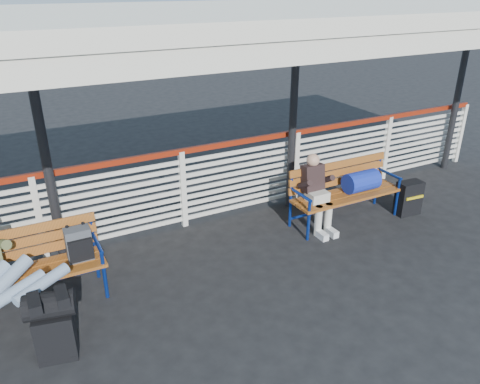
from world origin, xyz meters
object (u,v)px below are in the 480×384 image
bench_left (33,259)px  companion_person (317,192)px  traveler_man (4,274)px  suitcase_side (409,198)px  luggage_stack (53,324)px  bench_right (351,184)px

bench_left → companion_person: size_ratio=1.57×
traveler_man → companion_person: 4.19m
bench_left → traveler_man: traveler_man is taller
bench_left → suitcase_side: (5.49, -0.33, -0.30)m
luggage_stack → companion_person: size_ratio=0.67×
suitcase_side → bench_left: bearing=-179.1°
bench_left → bench_right: same height
bench_right → companion_person: (-0.66, -0.01, 0.01)m
bench_left → bench_right: (4.55, -0.02, 0.01)m
bench_right → companion_person: size_ratio=1.57×
bench_right → suitcase_side: bench_right is taller
luggage_stack → companion_person: 3.97m
bench_right → traveler_man: traveler_man is taller
luggage_stack → bench_left: 1.05m
bench_left → traveler_man: (-0.29, -0.35, 0.11)m
bench_left → suitcase_side: bearing=-3.5°
luggage_stack → suitcase_side: luggage_stack is taller
bench_left → bench_right: 4.55m
bench_right → companion_person: 0.66m
bench_right → companion_person: bearing=-178.8°
traveler_man → suitcase_side: size_ratio=2.97×
companion_person → bench_right: bearing=1.2°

